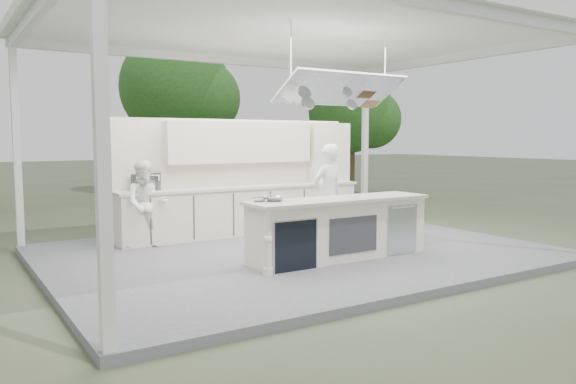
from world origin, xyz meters
TOP-DOWN VIEW (x-y plane):
  - ground at (0.00, 0.00)m, footprint 90.00×90.00m
  - stage_deck at (0.00, 0.00)m, footprint 8.00×6.00m
  - tent at (0.00, -0.01)m, footprint 8.20×6.20m
  - demo_island at (0.18, -0.91)m, footprint 3.10×0.79m
  - back_counter at (0.00, 1.90)m, footprint 5.08×0.72m
  - back_wall_unit at (0.44, 2.11)m, footprint 5.05×0.48m
  - tree_cluster at (-0.16, 9.77)m, footprint 19.55×9.40m
  - head_chef at (0.72, 0.11)m, footprint 0.71×0.53m
  - sous_chef at (-2.08, 1.55)m, footprint 0.85×0.74m
  - toaster_oven at (-1.90, 2.08)m, footprint 0.60×0.51m
  - bowl_large at (-0.88, -0.72)m, footprint 0.40×0.40m
  - bowl_small at (-1.10, -0.65)m, footprint 0.27×0.27m

SIDE VIEW (x-z plane):
  - ground at x=0.00m, z-range 0.00..0.00m
  - stage_deck at x=0.00m, z-range 0.00..0.12m
  - demo_island at x=0.18m, z-range 0.12..1.07m
  - back_counter at x=0.00m, z-range 0.12..1.07m
  - sous_chef at x=-2.08m, z-range 0.12..1.62m
  - head_chef at x=0.72m, z-range 0.12..1.90m
  - bowl_small at x=-1.10m, z-range 1.07..1.14m
  - bowl_large at x=-0.88m, z-range 1.07..1.15m
  - toaster_oven at x=-1.90m, z-range 1.07..1.36m
  - back_wall_unit at x=0.44m, z-range 0.45..2.70m
  - tree_cluster at x=-0.16m, z-range 0.36..6.21m
  - tent at x=0.00m, z-range 1.78..5.64m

